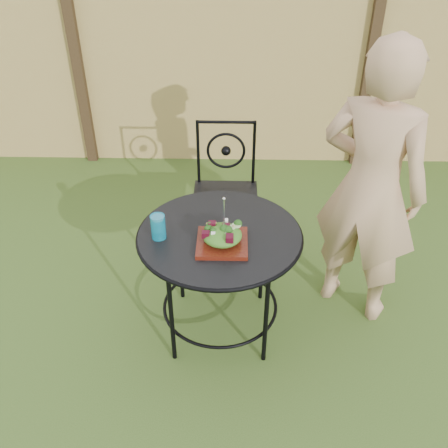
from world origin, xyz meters
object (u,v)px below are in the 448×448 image
Objects in this scene: patio_table at (220,253)px; salad_plate at (222,243)px; patio_chair at (225,188)px; diner at (370,189)px.

patio_table is 3.42× the size of salad_plate.
salad_plate reaches higher than patio_table.
salad_plate is at bearing -89.90° from patio_chair.
patio_chair is at bearing -2.62° from diner.
patio_chair reaches higher than salad_plate.
salad_plate is (0.00, -0.96, 0.23)m from patio_chair.
patio_chair is at bearing 90.10° from salad_plate.
diner is at bearing 15.94° from patio_table.
salad_plate is (0.02, -0.11, 0.15)m from patio_table.
patio_table is 0.86m from patio_chair.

